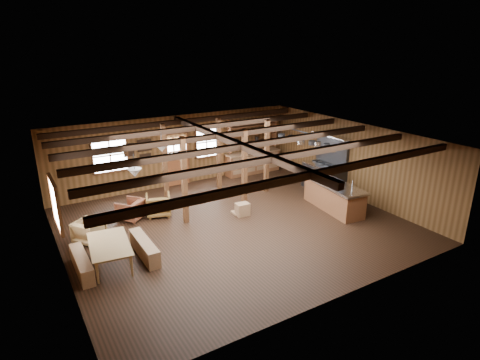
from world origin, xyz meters
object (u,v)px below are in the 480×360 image
object	(u,v)px
commercial_range	(325,173)
armchair_b	(158,205)
dining_table	(112,254)
armchair_c	(89,231)
kitchen_island	(334,196)
armchair_a	(131,210)

from	to	relation	value
commercial_range	armchair_b	bearing A→B (deg)	170.95
dining_table	armchair_c	bearing A→B (deg)	15.33
commercial_range	armchair_c	size ratio (longest dim) A/B	2.92
kitchen_island	commercial_range	world-z (taller)	commercial_range
dining_table	armchair_b	size ratio (longest dim) A/B	2.19
armchair_b	dining_table	bearing A→B (deg)	66.08
commercial_range	armchair_a	distance (m)	7.40
dining_table	armchair_b	world-z (taller)	armchair_b
dining_table	armchair_b	bearing A→B (deg)	-35.20
dining_table	armchair_c	distance (m)	1.60
kitchen_island	armchair_c	xyz separation A→B (m)	(-7.72, 1.84, -0.14)
kitchen_island	armchair_c	bearing A→B (deg)	173.17
dining_table	armchair_c	world-z (taller)	armchair_c
dining_table	kitchen_island	bearing A→B (deg)	-85.04
kitchen_island	commercial_range	size ratio (longest dim) A/B	1.19
kitchen_island	dining_table	world-z (taller)	kitchen_island
armchair_a	armchair_b	world-z (taller)	armchair_b
kitchen_island	armchair_b	world-z (taller)	kitchen_island
armchair_b	armchair_c	world-z (taller)	armchair_b
armchair_b	armchair_c	bearing A→B (deg)	36.39
commercial_range	armchair_c	world-z (taller)	commercial_range
dining_table	armchair_a	world-z (taller)	armchair_a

